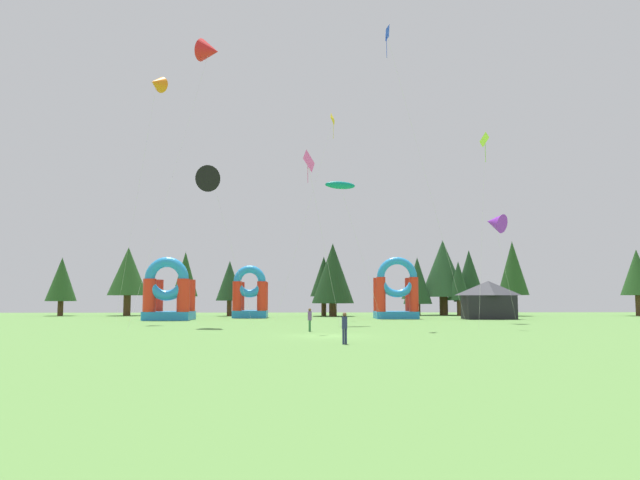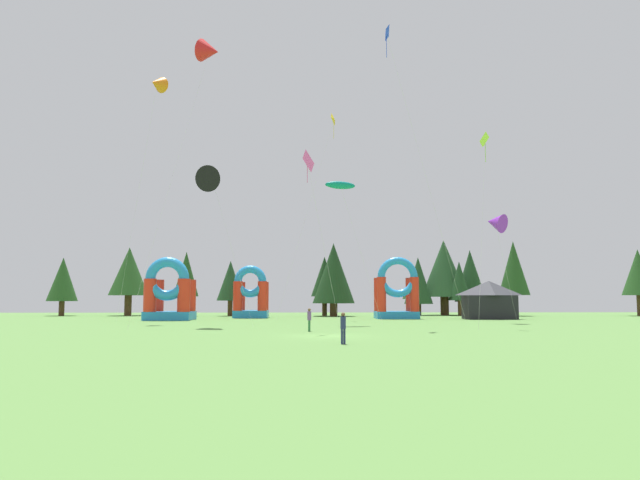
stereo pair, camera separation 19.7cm
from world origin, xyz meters
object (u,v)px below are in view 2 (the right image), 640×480
at_px(kite_lime_diamond, 486,142).
at_px(inflatable_blue_arch, 169,296).
at_px(inflatable_yellow_castle, 397,294).
at_px(inflatable_orange_dome, 251,298).
at_px(kite_red_delta, 210,51).
at_px(kite_yellow_diamond, 334,121).
at_px(person_left_edge, 343,325).
at_px(kite_black_delta, 212,179).
at_px(kite_pink_diamond, 306,164).
at_px(person_near_camera, 309,318).
at_px(kite_orange_delta, 157,84).
at_px(kite_teal_parafoil, 340,185).
at_px(kite_blue_diamond, 386,36).
at_px(festival_tent, 489,300).
at_px(kite_purple_delta, 495,222).

height_order(kite_lime_diamond, inflatable_blue_arch, kite_lime_diamond).
bearing_deg(inflatable_yellow_castle, inflatable_orange_dome, 168.32).
distance_m(kite_red_delta, inflatable_blue_arch, 26.45).
distance_m(kite_yellow_diamond, inflatable_blue_arch, 27.45).
height_order(person_left_edge, inflatable_orange_dome, inflatable_orange_dome).
distance_m(kite_black_delta, kite_pink_diamond, 11.77).
distance_m(inflatable_orange_dome, inflatable_blue_arch, 10.95).
distance_m(kite_lime_diamond, person_left_edge, 26.12).
height_order(person_near_camera, inflatable_blue_arch, inflatable_blue_arch).
xyz_separation_m(person_left_edge, inflatable_blue_arch, (-16.76, 34.61, 1.61)).
distance_m(kite_red_delta, person_left_edge, 36.06).
distance_m(kite_orange_delta, inflatable_yellow_castle, 35.22).
height_order(kite_teal_parafoil, inflatable_orange_dome, kite_teal_parafoil).
relative_size(person_near_camera, inflatable_orange_dome, 0.27).
bearing_deg(kite_blue_diamond, person_left_edge, -105.95).
xyz_separation_m(kite_blue_diamond, person_near_camera, (-6.71, -5.69, -24.03)).
distance_m(kite_yellow_diamond, festival_tent, 27.37).
height_order(person_near_camera, inflatable_orange_dome, inflatable_orange_dome).
bearing_deg(festival_tent, kite_black_delta, -150.37).
relative_size(kite_black_delta, inflatable_orange_dome, 2.23).
bearing_deg(kite_purple_delta, kite_blue_diamond, -143.62).
bearing_deg(inflatable_blue_arch, kite_pink_diamond, -57.77).
distance_m(kite_pink_diamond, inflatable_blue_arch, 29.49).
relative_size(kite_pink_diamond, inflatable_orange_dome, 2.05).
height_order(kite_yellow_diamond, kite_pink_diamond, kite_yellow_diamond).
relative_size(kite_lime_diamond, festival_tent, 2.89).
distance_m(kite_purple_delta, festival_tent, 12.57).
relative_size(kite_yellow_diamond, kite_pink_diamond, 1.84).
xyz_separation_m(kite_red_delta, kite_purple_delta, (28.12, 2.99, -16.05)).
relative_size(kite_lime_diamond, kite_pink_diamond, 1.25).
relative_size(kite_yellow_diamond, kite_lime_diamond, 1.47).
distance_m(inflatable_yellow_castle, inflatable_blue_arch, 25.94).
bearing_deg(festival_tent, kite_teal_parafoil, -143.09).
bearing_deg(inflatable_yellow_castle, kite_black_delta, -135.66).
xyz_separation_m(kite_yellow_diamond, kite_orange_delta, (-18.62, -8.15, 1.31)).
xyz_separation_m(kite_pink_diamond, festival_tent, (21.18, 25.16, -10.07)).
relative_size(kite_black_delta, kite_red_delta, 0.52).
bearing_deg(kite_red_delta, inflatable_yellow_castle, 35.95).
height_order(kite_yellow_diamond, kite_red_delta, kite_red_delta).
height_order(kite_yellow_diamond, inflatable_blue_arch, kite_yellow_diamond).
bearing_deg(kite_purple_delta, kite_black_delta, -165.51).
xyz_separation_m(kite_orange_delta, inflatable_yellow_castle, (26.04, 10.00, -21.51)).
distance_m(kite_teal_parafoil, kite_black_delta, 11.81).
relative_size(kite_black_delta, festival_tent, 2.52).
distance_m(person_left_edge, person_near_camera, 12.13).
bearing_deg(kite_yellow_diamond, festival_tent, -0.03).
xyz_separation_m(kite_yellow_diamond, kite_purple_delta, (15.52, -9.68, -13.10)).
xyz_separation_m(kite_blue_diamond, kite_red_delta, (-16.14, 5.84, 0.92)).
bearing_deg(inflatable_yellow_castle, kite_purple_delta, -54.92).
xyz_separation_m(kite_lime_diamond, kite_red_delta, (-24.42, 6.46, 10.39)).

